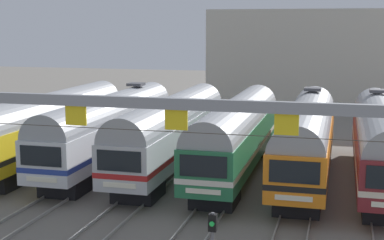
{
  "coord_description": "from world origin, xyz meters",
  "views": [
    {
      "loc": [
        8.27,
        -34.63,
        9.26
      ],
      "look_at": [
        -1.5,
        2.73,
        2.87
      ],
      "focal_mm": 54.05,
      "sensor_mm": 36.0,
      "label": 1
    }
  ],
  "objects_px": {
    "commuter_train_green": "(237,132)",
    "commuter_train_stainless": "(172,129)",
    "commuter_train_silver": "(110,126)",
    "yard_signal_mast": "(213,238)",
    "commuter_train_orange": "(307,136)",
    "catenary_gantry": "(125,124)",
    "commuter_train_maroon": "(381,139)",
    "commuter_train_yellow": "(51,124)"
  },
  "relations": [
    {
      "from": "commuter_train_yellow",
      "to": "commuter_train_green",
      "type": "height_order",
      "value": "same"
    },
    {
      "from": "commuter_train_green",
      "to": "commuter_train_stainless",
      "type": "bearing_deg",
      "value": 180.0
    },
    {
      "from": "commuter_train_stainless",
      "to": "commuter_train_yellow",
      "type": "bearing_deg",
      "value": 180.0
    },
    {
      "from": "commuter_train_silver",
      "to": "commuter_train_stainless",
      "type": "height_order",
      "value": "commuter_train_silver"
    },
    {
      "from": "commuter_train_silver",
      "to": "commuter_train_green",
      "type": "relative_size",
      "value": 1.0
    },
    {
      "from": "commuter_train_silver",
      "to": "catenary_gantry",
      "type": "relative_size",
      "value": 0.68
    },
    {
      "from": "commuter_train_stainless",
      "to": "yard_signal_mast",
      "type": "height_order",
      "value": "commuter_train_stainless"
    },
    {
      "from": "commuter_train_silver",
      "to": "catenary_gantry",
      "type": "xyz_separation_m",
      "value": [
        6.34,
        -13.5,
        2.68
      ]
    },
    {
      "from": "commuter_train_yellow",
      "to": "commuter_train_orange",
      "type": "bearing_deg",
      "value": 0.01
    },
    {
      "from": "commuter_train_orange",
      "to": "yard_signal_mast",
      "type": "xyz_separation_m",
      "value": [
        -2.11,
        -16.42,
        -0.59
      ]
    },
    {
      "from": "yard_signal_mast",
      "to": "commuter_train_orange",
      "type": "bearing_deg",
      "value": 82.66
    },
    {
      "from": "commuter_train_silver",
      "to": "commuter_train_stainless",
      "type": "distance_m",
      "value": 4.23
    },
    {
      "from": "commuter_train_yellow",
      "to": "commuter_train_silver",
      "type": "bearing_deg",
      "value": 0.06
    },
    {
      "from": "commuter_train_green",
      "to": "commuter_train_maroon",
      "type": "relative_size",
      "value": 1.0
    },
    {
      "from": "commuter_train_silver",
      "to": "commuter_train_green",
      "type": "height_order",
      "value": "commuter_train_silver"
    },
    {
      "from": "commuter_train_yellow",
      "to": "commuter_train_silver",
      "type": "relative_size",
      "value": 1.0
    },
    {
      "from": "commuter_train_stainless",
      "to": "commuter_train_green",
      "type": "xyz_separation_m",
      "value": [
        4.23,
        0.0,
        0.0
      ]
    },
    {
      "from": "commuter_train_maroon",
      "to": "commuter_train_stainless",
      "type": "bearing_deg",
      "value": -179.98
    },
    {
      "from": "commuter_train_maroon",
      "to": "yard_signal_mast",
      "type": "xyz_separation_m",
      "value": [
        -6.34,
        -16.42,
        -0.59
      ]
    },
    {
      "from": "commuter_train_silver",
      "to": "yard_signal_mast",
      "type": "relative_size",
      "value": 6.0
    },
    {
      "from": "commuter_train_silver",
      "to": "commuter_train_maroon",
      "type": "xyz_separation_m",
      "value": [
        16.92,
        0.0,
        0.0
      ]
    },
    {
      "from": "commuter_train_green",
      "to": "yard_signal_mast",
      "type": "bearing_deg",
      "value": -82.66
    },
    {
      "from": "commuter_train_green",
      "to": "catenary_gantry",
      "type": "distance_m",
      "value": 13.92
    },
    {
      "from": "catenary_gantry",
      "to": "yard_signal_mast",
      "type": "height_order",
      "value": "catenary_gantry"
    },
    {
      "from": "commuter_train_orange",
      "to": "catenary_gantry",
      "type": "height_order",
      "value": "catenary_gantry"
    },
    {
      "from": "commuter_train_stainless",
      "to": "catenary_gantry",
      "type": "relative_size",
      "value": 0.68
    },
    {
      "from": "commuter_train_orange",
      "to": "catenary_gantry",
      "type": "relative_size",
      "value": 0.68
    },
    {
      "from": "catenary_gantry",
      "to": "yard_signal_mast",
      "type": "distance_m",
      "value": 6.09
    },
    {
      "from": "commuter_train_silver",
      "to": "commuter_train_maroon",
      "type": "relative_size",
      "value": 1.0
    },
    {
      "from": "commuter_train_stainless",
      "to": "commuter_train_maroon",
      "type": "relative_size",
      "value": 1.0
    },
    {
      "from": "commuter_train_green",
      "to": "catenary_gantry",
      "type": "bearing_deg",
      "value": -98.91
    },
    {
      "from": "commuter_train_stainless",
      "to": "commuter_train_orange",
      "type": "xyz_separation_m",
      "value": [
        8.46,
        0.0,
        0.0
      ]
    },
    {
      "from": "catenary_gantry",
      "to": "yard_signal_mast",
      "type": "bearing_deg",
      "value": -34.59
    },
    {
      "from": "commuter_train_green",
      "to": "yard_signal_mast",
      "type": "xyz_separation_m",
      "value": [
        2.11,
        -16.41,
        -0.59
      ]
    },
    {
      "from": "commuter_train_green",
      "to": "commuter_train_orange",
      "type": "relative_size",
      "value": 1.0
    },
    {
      "from": "commuter_train_silver",
      "to": "commuter_train_orange",
      "type": "bearing_deg",
      "value": 0.0
    },
    {
      "from": "commuter_train_yellow",
      "to": "yard_signal_mast",
      "type": "distance_m",
      "value": 22.11
    },
    {
      "from": "commuter_train_orange",
      "to": "yard_signal_mast",
      "type": "bearing_deg",
      "value": -97.34
    },
    {
      "from": "commuter_train_stainless",
      "to": "catenary_gantry",
      "type": "bearing_deg",
      "value": -81.09
    },
    {
      "from": "catenary_gantry",
      "to": "commuter_train_orange",
      "type": "bearing_deg",
      "value": 64.83
    },
    {
      "from": "commuter_train_silver",
      "to": "commuter_train_stainless",
      "type": "relative_size",
      "value": 1.0
    },
    {
      "from": "commuter_train_stainless",
      "to": "commuter_train_silver",
      "type": "bearing_deg",
      "value": 179.94
    }
  ]
}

